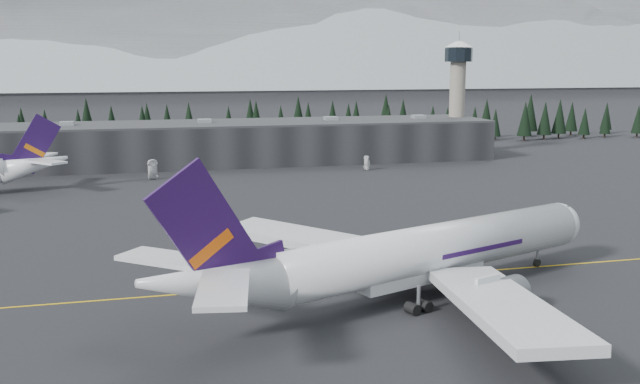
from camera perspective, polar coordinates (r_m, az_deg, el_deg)
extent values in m
plane|color=black|center=(104.24, 2.71, -6.79)|extent=(1400.00, 1400.00, 0.00)
cube|color=gold|center=(102.42, 3.03, -7.10)|extent=(400.00, 0.40, 0.02)
cube|color=black|center=(223.59, -6.60, 3.90)|extent=(160.00, 30.00, 12.00)
cube|color=#333335|center=(222.99, -6.64, 5.51)|extent=(160.00, 30.00, 0.60)
cylinder|color=gray|center=(246.81, 10.90, 6.71)|extent=(5.20, 5.20, 32.00)
cylinder|color=black|center=(246.40, 11.03, 10.72)|extent=(9.20, 9.20, 4.50)
cone|color=silver|center=(246.46, 11.06, 11.52)|extent=(10.00, 10.00, 2.00)
cube|color=black|center=(259.99, -7.70, 5.10)|extent=(360.00, 20.00, 15.00)
cylinder|color=silver|center=(97.33, 9.36, -4.44)|extent=(49.85, 23.82, 6.61)
sphere|color=silver|center=(115.94, 18.46, -2.46)|extent=(6.61, 6.61, 6.61)
cone|color=silver|center=(78.63, -8.46, -7.24)|extent=(19.66, 12.64, 9.58)
cube|color=silver|center=(106.50, 0.35, -4.00)|extent=(28.94, 27.12, 2.83)
cylinder|color=gray|center=(106.20, 5.18, -5.13)|extent=(8.17, 6.42, 4.19)
cube|color=silver|center=(81.98, 14.29, -8.74)|extent=(12.86, 31.79, 2.83)
cylinder|color=gray|center=(91.08, 14.13, -8.04)|extent=(8.17, 6.42, 4.19)
cube|color=#270E43|center=(76.90, -8.94, -3.30)|extent=(13.28, 5.37, 16.42)
cube|color=#DF540D|center=(77.39, -8.76, -4.47)|extent=(5.25, 2.45, 4.04)
cube|color=silver|center=(83.14, -11.88, -5.27)|extent=(12.50, 11.56, 0.55)
cube|color=silver|center=(71.57, -7.74, -7.70)|extent=(6.93, 12.79, 0.55)
cylinder|color=black|center=(113.56, 16.98, -4.93)|extent=(0.55, 0.55, 3.31)
cylinder|color=black|center=(97.22, 3.93, -7.05)|extent=(0.55, 0.55, 3.31)
cylinder|color=black|center=(90.06, 7.89, -8.55)|extent=(0.55, 0.55, 3.31)
cone|color=white|center=(185.72, -21.89, 2.03)|extent=(17.45, 9.32, 8.57)
cube|color=#220D3F|center=(185.17, -21.85, 3.58)|extent=(12.31, 3.15, 14.69)
cube|color=#C55F0B|center=(185.31, -21.88, 3.12)|extent=(4.82, 1.57, 3.62)
cube|color=white|center=(179.86, -21.14, 2.28)|extent=(10.59, 11.01, 0.49)
cube|color=white|center=(191.56, -21.49, 2.71)|extent=(7.52, 11.68, 0.49)
imported|color=silver|center=(194.85, -13.24, 1.20)|extent=(3.84, 5.92, 1.52)
imported|color=silver|center=(206.96, 3.80, 1.96)|extent=(4.55, 3.45, 1.44)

